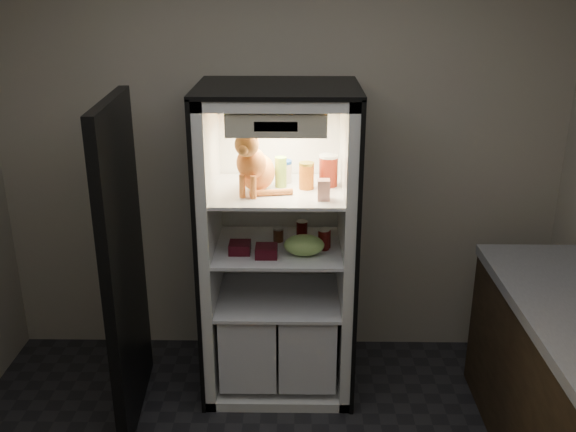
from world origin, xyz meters
name	(u,v)px	position (x,y,z in m)	size (l,w,h in m)	color
room_shell	(267,216)	(0.00, 0.00, 1.62)	(3.60, 3.60, 3.60)	white
refrigerator	(279,264)	(0.00, 1.38, 0.79)	(0.90, 0.72, 1.88)	white
fridge_door	(124,268)	(-0.85, 1.05, 0.91)	(0.12, 0.87, 1.85)	black
tabby_cat	(254,166)	(-0.13, 1.27, 1.44)	(0.33, 0.39, 0.40)	#BA5517
parmesan_shaker	(281,172)	(0.02, 1.37, 1.38)	(0.07, 0.07, 0.18)	green
mayo_tub	(284,171)	(0.03, 1.47, 1.36)	(0.09, 0.09, 0.13)	white
salsa_jar	(306,176)	(0.16, 1.34, 1.37)	(0.09, 0.09, 0.15)	maroon
pepper_jar	(328,170)	(0.29, 1.39, 1.38)	(0.11, 0.11, 0.18)	maroon
cream_carton	(324,190)	(0.25, 1.15, 1.35)	(0.07, 0.07, 0.11)	white
soda_can_a	(302,231)	(0.14, 1.41, 1.00)	(0.07, 0.07, 0.12)	black
soda_can_b	(325,238)	(0.28, 1.31, 1.00)	(0.06, 0.06, 0.12)	black
soda_can_c	(324,239)	(0.26, 1.28, 1.00)	(0.07, 0.07, 0.12)	black
condiment_jar	(278,234)	(0.00, 1.39, 0.98)	(0.06, 0.06, 0.09)	#4E2916
grape_bag	(304,245)	(0.15, 1.20, 1.00)	(0.23, 0.17, 0.12)	#76AF51
berry_box_left	(240,248)	(-0.22, 1.22, 0.97)	(0.12, 0.12, 0.06)	#510D18
berry_box_right	(266,251)	(-0.06, 1.17, 0.97)	(0.12, 0.12, 0.06)	#510D18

